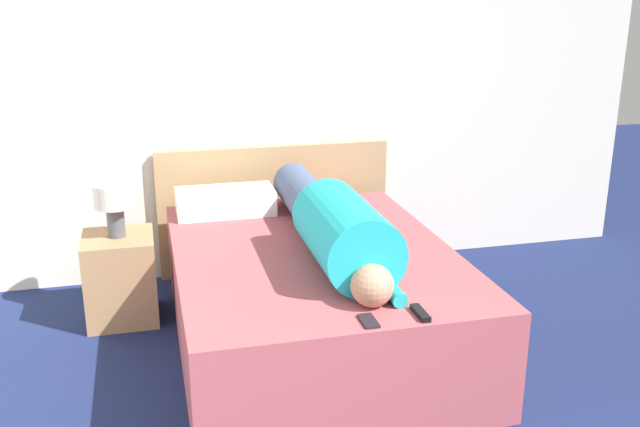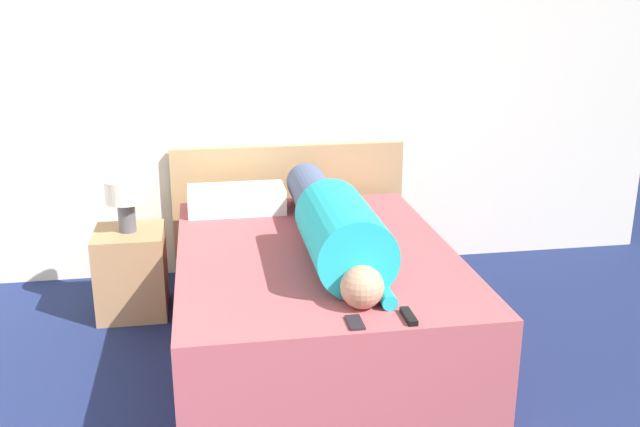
# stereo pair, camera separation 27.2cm
# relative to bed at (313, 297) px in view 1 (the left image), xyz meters

# --- Properties ---
(wall_back) EXTENTS (5.50, 0.06, 2.60)m
(wall_back) POSITION_rel_bed_xyz_m (-0.10, 1.20, 1.02)
(wall_back) COLOR silver
(wall_back) RESTS_ON ground_plane
(bed) EXTENTS (1.46, 1.98, 0.55)m
(bed) POSITION_rel_bed_xyz_m (0.00, 0.00, 0.00)
(bed) COLOR #A84C51
(bed) RESTS_ON ground_plane
(headboard) EXTENTS (1.58, 0.04, 0.88)m
(headboard) POSITION_rel_bed_xyz_m (0.00, 1.13, 0.16)
(headboard) COLOR tan
(headboard) RESTS_ON ground_plane
(nightstand) EXTENTS (0.40, 0.42, 0.52)m
(nightstand) POSITION_rel_bed_xyz_m (-1.03, 0.58, -0.02)
(nightstand) COLOR #A37A51
(nightstand) RESTS_ON ground_plane
(table_lamp) EXTENTS (0.23, 0.23, 0.32)m
(table_lamp) POSITION_rel_bed_xyz_m (-1.03, 0.58, 0.46)
(table_lamp) COLOR #4C4C51
(table_lamp) RESTS_ON nightstand
(person_lying) EXTENTS (0.38, 1.78, 0.38)m
(person_lying) POSITION_rel_bed_xyz_m (0.09, -0.07, 0.44)
(person_lying) COLOR tan
(person_lying) RESTS_ON bed
(pillow_near_headboard) EXTENTS (0.60, 0.30, 0.15)m
(pillow_near_headboard) POSITION_rel_bed_xyz_m (-0.38, 0.76, 0.35)
(pillow_near_headboard) COLOR white
(pillow_near_headboard) RESTS_ON bed
(tv_remote) EXTENTS (0.04, 0.15, 0.02)m
(tv_remote) POSITION_rel_bed_xyz_m (0.26, -0.89, 0.29)
(tv_remote) COLOR black
(tv_remote) RESTS_ON bed
(cell_phone) EXTENTS (0.06, 0.13, 0.01)m
(cell_phone) POSITION_rel_bed_xyz_m (0.02, -0.90, 0.28)
(cell_phone) COLOR black
(cell_phone) RESTS_ON bed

